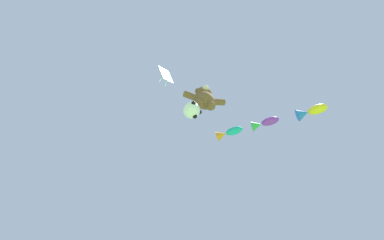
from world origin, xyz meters
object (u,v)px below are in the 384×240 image
at_px(soccer_ball_kite, 192,110).
at_px(fish_kite_goldfin, 310,112).
at_px(diamond_kite, 166,75).
at_px(teddy_bear_kite, 204,98).
at_px(fish_kite_violet, 263,123).
at_px(fish_kite_teal, 228,133).

bearing_deg(soccer_ball_kite, fish_kite_goldfin, -4.33).
distance_m(soccer_ball_kite, diamond_kite, 4.77).
height_order(teddy_bear_kite, fish_kite_violet, fish_kite_violet).
bearing_deg(diamond_kite, soccer_ball_kite, -1.13).
distance_m(fish_kite_goldfin, diamond_kite, 8.04).
height_order(fish_kite_teal, diamond_kite, diamond_kite).
relative_size(soccer_ball_kite, diamond_kite, 0.25).
height_order(teddy_bear_kite, fish_kite_teal, teddy_bear_kite).
bearing_deg(fish_kite_goldfin, soccer_ball_kite, 175.67).
bearing_deg(fish_kite_teal, teddy_bear_kite, -134.17).
distance_m(teddy_bear_kite, diamond_kite, 3.74).
bearing_deg(teddy_bear_kite, fish_kite_teal, 45.83).
height_order(fish_kite_violet, diamond_kite, diamond_kite).
relative_size(teddy_bear_kite, fish_kite_teal, 1.42).
bearing_deg(fish_kite_violet, fish_kite_goldfin, -35.03).
distance_m(soccer_ball_kite, fish_kite_goldfin, 6.48).
distance_m(soccer_ball_kite, fish_kite_violet, 5.00).
bearing_deg(fish_kite_teal, fish_kite_violet, -23.52).
relative_size(fish_kite_teal, fish_kite_violet, 0.96).
relative_size(teddy_bear_kite, diamond_kite, 0.66).
bearing_deg(fish_kite_violet, diamond_kite, -171.54).
bearing_deg(fish_kite_goldfin, teddy_bear_kite, 176.86).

